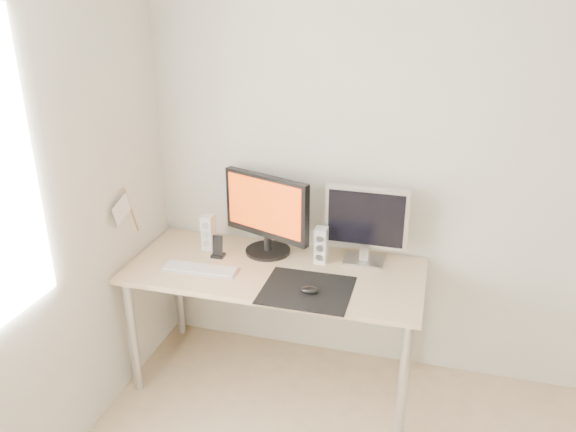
{
  "coord_description": "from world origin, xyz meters",
  "views": [
    {
      "loc": [
        -0.14,
        -1.21,
        2.15
      ],
      "look_at": [
        -0.88,
        1.47,
        1.01
      ],
      "focal_mm": 35.0,
      "sensor_mm": 36.0,
      "label": 1
    }
  ],
  "objects_px": {
    "mouse": "(309,290)",
    "speaker_right": "(321,245)",
    "second_monitor": "(366,222)",
    "speaker_left": "(208,232)",
    "main_monitor": "(266,212)",
    "keyboard": "(200,269)",
    "desk": "(275,281)",
    "phone_dock": "(218,250)"
  },
  "relations": [
    {
      "from": "second_monitor",
      "to": "keyboard",
      "type": "bearing_deg",
      "value": -158.05
    },
    {
      "from": "desk",
      "to": "main_monitor",
      "type": "distance_m",
      "value": 0.39
    },
    {
      "from": "desk",
      "to": "speaker_left",
      "type": "height_order",
      "value": "speaker_left"
    },
    {
      "from": "desk",
      "to": "second_monitor",
      "type": "distance_m",
      "value": 0.59
    },
    {
      "from": "main_monitor",
      "to": "keyboard",
      "type": "distance_m",
      "value": 0.48
    },
    {
      "from": "mouse",
      "to": "speaker_right",
      "type": "height_order",
      "value": "speaker_right"
    },
    {
      "from": "mouse",
      "to": "phone_dock",
      "type": "bearing_deg",
      "value": 155.93
    },
    {
      "from": "second_monitor",
      "to": "phone_dock",
      "type": "distance_m",
      "value": 0.84
    },
    {
      "from": "second_monitor",
      "to": "speaker_left",
      "type": "distance_m",
      "value": 0.91
    },
    {
      "from": "keyboard",
      "to": "mouse",
      "type": "bearing_deg",
      "value": -7.81
    },
    {
      "from": "mouse",
      "to": "speaker_right",
      "type": "distance_m",
      "value": 0.36
    },
    {
      "from": "mouse",
      "to": "main_monitor",
      "type": "bearing_deg",
      "value": 131.42
    },
    {
      "from": "speaker_right",
      "to": "keyboard",
      "type": "xyz_separation_m",
      "value": [
        -0.61,
        -0.27,
        -0.1
      ]
    },
    {
      "from": "phone_dock",
      "to": "desk",
      "type": "bearing_deg",
      "value": -8.55
    },
    {
      "from": "mouse",
      "to": "speaker_right",
      "type": "relative_size",
      "value": 0.48
    },
    {
      "from": "desk",
      "to": "main_monitor",
      "type": "height_order",
      "value": "main_monitor"
    },
    {
      "from": "main_monitor",
      "to": "speaker_right",
      "type": "bearing_deg",
      "value": -5.97
    },
    {
      "from": "mouse",
      "to": "speaker_left",
      "type": "bearing_deg",
      "value": 152.71
    },
    {
      "from": "desk",
      "to": "phone_dock",
      "type": "distance_m",
      "value": 0.37
    },
    {
      "from": "desk",
      "to": "phone_dock",
      "type": "bearing_deg",
      "value": 171.45
    },
    {
      "from": "main_monitor",
      "to": "second_monitor",
      "type": "xyz_separation_m",
      "value": [
        0.55,
        0.04,
        -0.01
      ]
    },
    {
      "from": "mouse",
      "to": "second_monitor",
      "type": "xyz_separation_m",
      "value": [
        0.21,
        0.42,
        0.22
      ]
    },
    {
      "from": "speaker_left",
      "to": "keyboard",
      "type": "relative_size",
      "value": 0.48
    },
    {
      "from": "mouse",
      "to": "second_monitor",
      "type": "height_order",
      "value": "second_monitor"
    },
    {
      "from": "phone_dock",
      "to": "mouse",
      "type": "bearing_deg",
      "value": -24.07
    },
    {
      "from": "mouse",
      "to": "speaker_left",
      "type": "distance_m",
      "value": 0.78
    },
    {
      "from": "keyboard",
      "to": "phone_dock",
      "type": "relative_size",
      "value": 3.28
    },
    {
      "from": "speaker_left",
      "to": "second_monitor",
      "type": "bearing_deg",
      "value": 4.49
    },
    {
      "from": "mouse",
      "to": "speaker_right",
      "type": "xyz_separation_m",
      "value": [
        -0.02,
        0.35,
        0.08
      ]
    },
    {
      "from": "main_monitor",
      "to": "phone_dock",
      "type": "xyz_separation_m",
      "value": [
        -0.25,
        -0.12,
        -0.21
      ]
    },
    {
      "from": "speaker_left",
      "to": "keyboard",
      "type": "xyz_separation_m",
      "value": [
        0.06,
        -0.27,
        -0.1
      ]
    },
    {
      "from": "mouse",
      "to": "main_monitor",
      "type": "height_order",
      "value": "main_monitor"
    },
    {
      "from": "mouse",
      "to": "main_monitor",
      "type": "xyz_separation_m",
      "value": [
        -0.34,
        0.39,
        0.23
      ]
    },
    {
      "from": "speaker_left",
      "to": "phone_dock",
      "type": "bearing_deg",
      "value": -43.93
    },
    {
      "from": "mouse",
      "to": "main_monitor",
      "type": "distance_m",
      "value": 0.57
    },
    {
      "from": "speaker_right",
      "to": "keyboard",
      "type": "relative_size",
      "value": 0.48
    },
    {
      "from": "phone_dock",
      "to": "speaker_left",
      "type": "bearing_deg",
      "value": 136.07
    },
    {
      "from": "keyboard",
      "to": "speaker_right",
      "type": "bearing_deg",
      "value": 23.83
    },
    {
      "from": "desk",
      "to": "keyboard",
      "type": "xyz_separation_m",
      "value": [
        -0.38,
        -0.13,
        0.09
      ]
    },
    {
      "from": "mouse",
      "to": "desk",
      "type": "distance_m",
      "value": 0.34
    },
    {
      "from": "speaker_right",
      "to": "mouse",
      "type": "bearing_deg",
      "value": -86.75
    },
    {
      "from": "second_monitor",
      "to": "speaker_left",
      "type": "relative_size",
      "value": 2.19
    }
  ]
}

